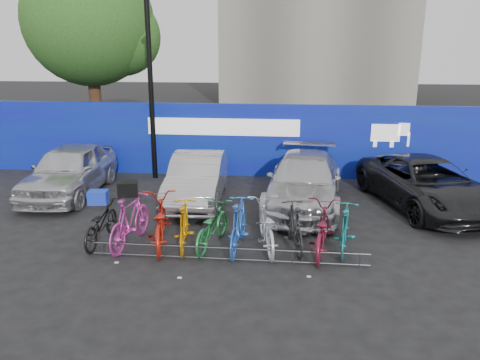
# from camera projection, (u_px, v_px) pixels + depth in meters

# --- Properties ---
(ground) EXTENTS (100.00, 100.00, 0.00)m
(ground) POSITION_uv_depth(u_px,v_px,m) (231.00, 249.00, 9.97)
(ground) COLOR black
(ground) RESTS_ON ground
(hoarding) EXTENTS (22.00, 0.18, 2.40)m
(hoarding) POSITION_uv_depth(u_px,v_px,m) (254.00, 140.00, 15.39)
(hoarding) COLOR navy
(hoarding) RESTS_ON ground
(tree) EXTENTS (5.40, 5.20, 7.80)m
(tree) POSITION_uv_depth(u_px,v_px,m) (95.00, 24.00, 18.90)
(tree) COLOR #382314
(tree) RESTS_ON ground
(lamppost) EXTENTS (0.25, 0.50, 6.11)m
(lamppost) POSITION_uv_depth(u_px,v_px,m) (150.00, 77.00, 14.57)
(lamppost) COLOR black
(lamppost) RESTS_ON ground
(bike_rack) EXTENTS (5.60, 0.03, 0.30)m
(bike_rack) POSITION_uv_depth(u_px,v_px,m) (228.00, 254.00, 9.35)
(bike_rack) COLOR #595B60
(bike_rack) RESTS_ON ground
(car_0) EXTENTS (1.92, 4.37, 1.46)m
(car_0) POSITION_uv_depth(u_px,v_px,m) (70.00, 170.00, 13.53)
(car_0) COLOR silver
(car_0) RESTS_ON ground
(car_1) EXTENTS (1.59, 4.05, 1.31)m
(car_1) POSITION_uv_depth(u_px,v_px,m) (197.00, 178.00, 12.96)
(car_1) COLOR #A4A3A7
(car_1) RESTS_ON ground
(car_2) EXTENTS (2.34, 4.86, 1.37)m
(car_2) POSITION_uv_depth(u_px,v_px,m) (304.00, 181.00, 12.59)
(car_2) COLOR #BCBBC1
(car_2) RESTS_ON ground
(car_3) EXTENTS (3.38, 5.16, 1.32)m
(car_3) POSITION_uv_depth(u_px,v_px,m) (426.00, 184.00, 12.42)
(car_3) COLOR black
(car_3) RESTS_ON ground
(bike_0) EXTENTS (0.61, 1.72, 0.90)m
(bike_0) POSITION_uv_depth(u_px,v_px,m) (101.00, 223.00, 10.19)
(bike_0) COLOR black
(bike_0) RESTS_ON ground
(bike_1) EXTENTS (0.77, 1.94, 1.13)m
(bike_1) POSITION_uv_depth(u_px,v_px,m) (130.00, 221.00, 10.01)
(bike_1) COLOR #C6339F
(bike_1) RESTS_ON ground
(bike_2) EXTENTS (1.16, 2.16, 1.08)m
(bike_2) POSITION_uv_depth(u_px,v_px,m) (159.00, 222.00, 10.03)
(bike_2) COLOR red
(bike_2) RESTS_ON ground
(bike_3) EXTENTS (0.70, 1.74, 1.01)m
(bike_3) POSITION_uv_depth(u_px,v_px,m) (184.00, 225.00, 9.90)
(bike_3) COLOR #CE8205
(bike_3) RESTS_ON ground
(bike_4) EXTENTS (0.97, 1.85, 0.93)m
(bike_4) POSITION_uv_depth(u_px,v_px,m) (212.00, 226.00, 9.99)
(bike_4) COLOR #207E39
(bike_4) RESTS_ON ground
(bike_5) EXTENTS (0.64, 1.87, 1.11)m
(bike_5) POSITION_uv_depth(u_px,v_px,m) (239.00, 225.00, 9.78)
(bike_5) COLOR blue
(bike_5) RESTS_ON ground
(bike_6) EXTENTS (1.03, 2.02, 1.01)m
(bike_6) POSITION_uv_depth(u_px,v_px,m) (266.00, 226.00, 9.88)
(bike_6) COLOR #B6B8BE
(bike_6) RESTS_ON ground
(bike_7) EXTENTS (0.76, 1.74, 1.01)m
(bike_7) POSITION_uv_depth(u_px,v_px,m) (294.00, 226.00, 9.85)
(bike_7) COLOR black
(bike_7) RESTS_ON ground
(bike_8) EXTENTS (0.95, 2.04, 1.03)m
(bike_8) POSITION_uv_depth(u_px,v_px,m) (321.00, 229.00, 9.66)
(bike_8) COLOR maroon
(bike_8) RESTS_ON ground
(bike_9) EXTENTS (0.74, 1.73, 1.01)m
(bike_9) POSITION_uv_depth(u_px,v_px,m) (345.00, 229.00, 9.75)
(bike_9) COLOR #187679
(bike_9) RESTS_ON ground
(cargo_crate) EXTENTS (0.44, 0.36, 0.29)m
(cargo_crate) POSITION_uv_depth(u_px,v_px,m) (98.00, 197.00, 10.03)
(cargo_crate) COLOR #1835C7
(cargo_crate) RESTS_ON bike_0
(cargo_topcase) EXTENTS (0.50, 0.47, 0.31)m
(cargo_topcase) POSITION_uv_depth(u_px,v_px,m) (128.00, 189.00, 9.82)
(cargo_topcase) COLOR black
(cargo_topcase) RESTS_ON bike_1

